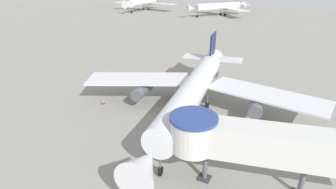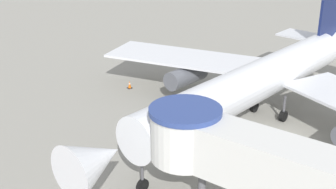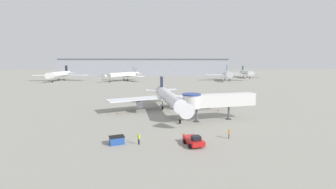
# 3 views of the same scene
# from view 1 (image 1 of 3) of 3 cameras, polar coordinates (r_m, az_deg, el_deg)

# --- Properties ---
(ground_plane) EXTENTS (800.00, 800.00, 0.00)m
(ground_plane) POSITION_cam_1_polar(r_m,az_deg,el_deg) (35.16, 10.10, -4.96)
(ground_plane) COLOR gray
(main_airplane) EXTENTS (33.29, 33.21, 8.62)m
(main_airplane) POSITION_cam_1_polar(r_m,az_deg,el_deg) (34.16, 5.81, 1.25)
(main_airplane) COLOR silver
(main_airplane) RESTS_ON ground_plane
(jet_bridge) EXTENTS (17.34, 6.42, 6.29)m
(jet_bridge) POSITION_cam_1_polar(r_m,az_deg,el_deg) (22.73, 19.16, -9.81)
(jet_bridge) COLOR silver
(jet_bridge) RESTS_ON ground_plane
(traffic_cone_port_wing) EXTENTS (0.44, 0.44, 0.72)m
(traffic_cone_port_wing) POSITION_cam_1_polar(r_m,az_deg,el_deg) (39.40, -14.03, -1.49)
(traffic_cone_port_wing) COLOR black
(traffic_cone_port_wing) RESTS_ON ground_plane
(traffic_cone_starboard_wing) EXTENTS (0.36, 0.36, 0.60)m
(traffic_cone_starboard_wing) POSITION_cam_1_polar(r_m,az_deg,el_deg) (33.46, 27.46, -8.56)
(traffic_cone_starboard_wing) COLOR black
(traffic_cone_starboard_wing) RESTS_ON ground_plane
(background_jet_gray_tail) EXTENTS (30.73, 32.91, 9.95)m
(background_jet_gray_tail) POSITION_cam_1_polar(r_m,az_deg,el_deg) (138.89, 11.17, 18.26)
(background_jet_gray_tail) COLOR white
(background_jet_gray_tail) RESTS_ON ground_plane
(background_jet_black_tail) EXTENTS (39.33, 37.26, 11.00)m
(background_jet_black_tail) POSITION_cam_1_polar(r_m,az_deg,el_deg) (160.21, -5.29, 19.42)
(background_jet_black_tail) COLOR white
(background_jet_black_tail) RESTS_ON ground_plane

